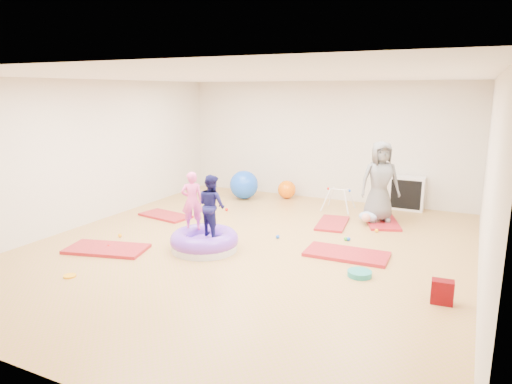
% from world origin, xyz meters
% --- Properties ---
extents(room, '(7.01, 8.01, 2.81)m').
position_xyz_m(room, '(0.00, 0.00, 1.40)').
color(room, '#AC8E38').
rests_on(room, ground).
extents(gym_mat_front_left, '(1.43, 0.96, 0.05)m').
position_xyz_m(gym_mat_front_left, '(-2.04, -1.16, 0.03)').
color(gym_mat_front_left, red).
rests_on(gym_mat_front_left, ground).
extents(gym_mat_mid_left, '(1.17, 0.72, 0.05)m').
position_xyz_m(gym_mat_mid_left, '(-2.43, 0.95, 0.02)').
color(gym_mat_mid_left, red).
rests_on(gym_mat_mid_left, ground).
extents(gym_mat_center_back, '(0.67, 1.13, 0.04)m').
position_xyz_m(gym_mat_center_back, '(0.88, 1.94, 0.02)').
color(gym_mat_center_back, red).
rests_on(gym_mat_center_back, ground).
extents(gym_mat_right, '(1.32, 0.69, 0.05)m').
position_xyz_m(gym_mat_right, '(1.60, 0.35, 0.03)').
color(gym_mat_right, red).
rests_on(gym_mat_right, ground).
extents(gym_mat_rear_right, '(0.94, 1.29, 0.05)m').
position_xyz_m(gym_mat_rear_right, '(1.74, 2.47, 0.02)').
color(gym_mat_rear_right, red).
rests_on(gym_mat_rear_right, ground).
extents(inflatable_cushion, '(1.14, 1.14, 0.36)m').
position_xyz_m(inflatable_cushion, '(-0.61, -0.41, 0.14)').
color(inflatable_cushion, silver).
rests_on(inflatable_cushion, ground).
extents(child_pink, '(0.44, 0.40, 1.00)m').
position_xyz_m(child_pink, '(-0.90, -0.30, 0.83)').
color(child_pink, '#FF53A4').
rests_on(child_pink, inflatable_cushion).
extents(child_navy, '(0.60, 0.54, 1.01)m').
position_xyz_m(child_navy, '(-0.44, -0.43, 0.83)').
color(child_navy, '#15134F').
rests_on(child_navy, inflatable_cushion).
extents(adult_caregiver, '(0.92, 0.82, 1.59)m').
position_xyz_m(adult_caregiver, '(1.66, 2.46, 0.84)').
color(adult_caregiver, '#5D5D5D').
rests_on(adult_caregiver, gym_mat_rear_right).
extents(infant, '(0.36, 0.37, 0.21)m').
position_xyz_m(infant, '(1.50, 2.23, 0.16)').
color(infant, '#A4BDDE').
rests_on(infant, gym_mat_rear_right).
extents(ball_pit_balls, '(4.17, 3.05, 0.07)m').
position_xyz_m(ball_pit_balls, '(-0.15, 0.70, 0.03)').
color(ball_pit_balls, '#FBA509').
rests_on(ball_pit_balls, ground).
extents(exercise_ball_blue, '(0.69, 0.69, 0.69)m').
position_xyz_m(exercise_ball_blue, '(-1.70, 3.10, 0.35)').
color(exercise_ball_blue, blue).
rests_on(exercise_ball_blue, ground).
extents(exercise_ball_orange, '(0.44, 0.44, 0.44)m').
position_xyz_m(exercise_ball_orange, '(-0.77, 3.60, 0.22)').
color(exercise_ball_orange, '#FF6C06').
rests_on(exercise_ball_orange, ground).
extents(infant_play_gym, '(0.64, 0.61, 0.49)m').
position_xyz_m(infant_play_gym, '(0.69, 3.00, 0.33)').
color(infant_play_gym, white).
rests_on(infant_play_gym, ground).
extents(cube_shelf, '(0.74, 0.36, 0.74)m').
position_xyz_m(cube_shelf, '(2.01, 3.79, 0.37)').
color(cube_shelf, white).
rests_on(cube_shelf, ground).
extents(balance_disc, '(0.35, 0.35, 0.08)m').
position_xyz_m(balance_disc, '(1.98, -0.38, 0.04)').
color(balance_disc, teal).
rests_on(balance_disc, ground).
extents(backpack, '(0.28, 0.18, 0.31)m').
position_xyz_m(backpack, '(3.10, -0.78, 0.15)').
color(backpack, '#AE0009').
rests_on(backpack, ground).
extents(yellow_toy, '(0.18, 0.18, 0.03)m').
position_xyz_m(yellow_toy, '(-1.72, -2.22, 0.01)').
color(yellow_toy, '#FBA509').
rests_on(yellow_toy, ground).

